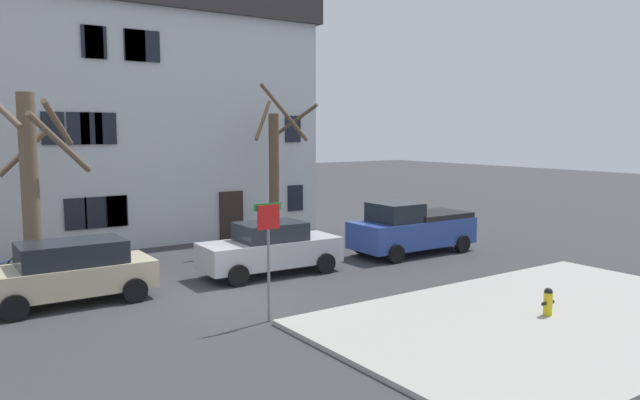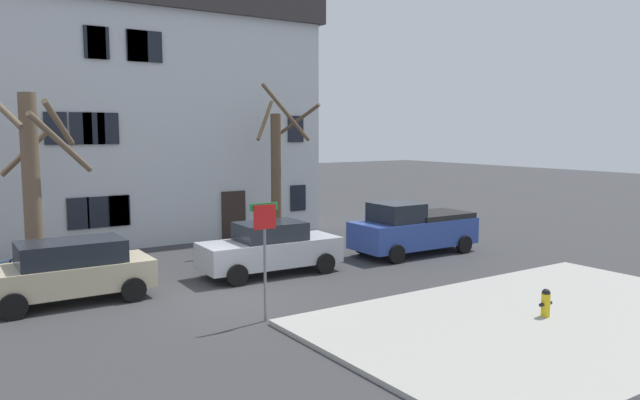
% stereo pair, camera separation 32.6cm
% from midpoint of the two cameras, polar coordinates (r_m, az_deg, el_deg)
% --- Properties ---
extents(ground_plane, '(120.00, 120.00, 0.00)m').
position_cam_midpoint_polar(ground_plane, '(17.36, -8.07, -9.26)').
color(ground_plane, '#38383A').
extents(sidewalk_slab, '(11.86, 7.29, 0.12)m').
position_cam_midpoint_polar(sidewalk_slab, '(16.38, 21.34, -10.40)').
color(sidewalk_slab, '#A8A59E').
rests_on(sidewalk_slab, ground_plane).
extents(building_main, '(14.80, 7.24, 11.56)m').
position_cam_midpoint_polar(building_main, '(28.68, -15.80, 8.59)').
color(building_main, silver).
rests_on(building_main, ground_plane).
extents(tree_bare_near, '(3.40, 2.72, 6.35)m').
position_cam_midpoint_polar(tree_bare_near, '(21.12, -25.04, 1.97)').
color(tree_bare_near, brown).
rests_on(tree_bare_near, ground_plane).
extents(tree_bare_mid, '(2.85, 2.84, 6.57)m').
position_cam_midpoint_polar(tree_bare_mid, '(25.29, -3.67, 2.83)').
color(tree_bare_mid, brown).
rests_on(tree_bare_mid, ground_plane).
extents(car_beige_wagon, '(4.42, 2.10, 1.71)m').
position_cam_midpoint_polar(car_beige_wagon, '(18.05, -22.02, -6.14)').
color(car_beige_wagon, '#C6B793').
rests_on(car_beige_wagon, ground_plane).
extents(car_silver_sedan, '(4.71, 2.09, 1.73)m').
position_cam_midpoint_polar(car_silver_sedan, '(20.02, -4.22, -4.55)').
color(car_silver_sedan, '#B7BABF').
rests_on(car_silver_sedan, ground_plane).
extents(pickup_truck_blue, '(5.03, 2.20, 2.02)m').
position_cam_midpoint_polar(pickup_truck_blue, '(23.52, 9.15, -2.69)').
color(pickup_truck_blue, '#2D4799').
rests_on(pickup_truck_blue, ground_plane).
extents(fire_hydrant, '(0.42, 0.22, 0.70)m').
position_cam_midpoint_polar(fire_hydrant, '(16.26, 21.02, -8.96)').
color(fire_hydrant, gold).
rests_on(fire_hydrant, sidewalk_slab).
extents(street_sign_pole, '(0.76, 0.07, 2.96)m').
position_cam_midpoint_polar(street_sign_pole, '(14.88, -4.60, -3.72)').
color(street_sign_pole, slate).
rests_on(street_sign_pole, ground_plane).
extents(bicycle_leaning, '(1.66, 0.64, 1.03)m').
position_cam_midpoint_polar(bicycle_leaning, '(21.71, -27.33, -5.74)').
color(bicycle_leaning, black).
rests_on(bicycle_leaning, ground_plane).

